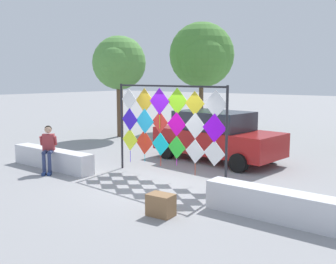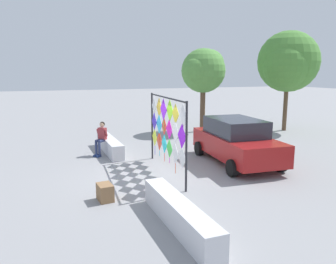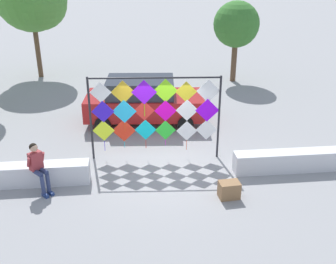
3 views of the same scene
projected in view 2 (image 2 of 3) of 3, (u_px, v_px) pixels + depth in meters
ground at (147, 176)px, 11.63m from camera, size 120.00×120.00×0.00m
plaza_ledge_left at (110, 145)px, 15.04m from camera, size 3.59×0.53×0.65m
plaza_ledge_right at (179, 214)px, 7.73m from camera, size 3.59×0.53×0.65m
kite_display_rack at (166, 126)px, 11.73m from camera, size 4.17×0.38×2.79m
seated_vendor at (101, 136)px, 14.36m from camera, size 0.70×0.71×1.49m
parked_car at (236, 141)px, 13.21m from camera, size 4.77×2.54×1.79m
cardboard_box_large at (105, 192)px, 9.36m from camera, size 0.60×0.43×0.48m
tree_broadleaf at (288, 64)px, 20.02m from camera, size 3.73×3.88×6.13m
tree_palm_like at (204, 69)px, 19.75m from camera, size 2.68×2.77×5.07m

